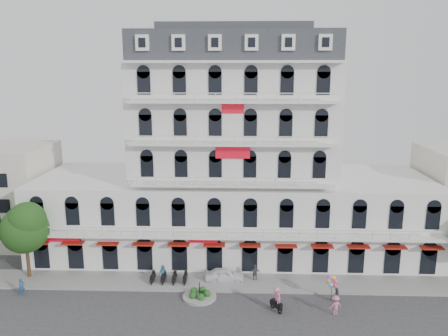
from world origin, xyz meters
TOP-DOWN VIEW (x-y plane):
  - ground at (0.00, 0.00)m, footprint 120.00×120.00m
  - sidewalk at (0.00, 9.00)m, footprint 53.00×4.00m
  - main_building at (0.00, 18.00)m, footprint 45.00×15.00m
  - traffic_island at (-3.00, 6.00)m, footprint 3.20×3.20m
  - parked_scooter_row at (-6.35, 8.80)m, footprint 4.40×1.80m
  - tree_west_inner at (-20.95, 9.48)m, footprint 4.76×4.76m
  - parked_car at (-0.75, 9.50)m, footprint 4.04×1.78m
  - rider_center at (4.05, 3.97)m, footprint 1.20×1.52m
  - pedestrian_left at (-7.06, 9.50)m, footprint 0.85×0.61m
  - pedestrian_mid at (2.38, 9.50)m, footprint 1.08×0.48m
  - pedestrian_right at (9.20, 3.50)m, footprint 1.31×1.00m
  - pedestrian_far at (-20.00, 5.91)m, footprint 0.68×0.74m
  - balloon_vendor at (9.53, 5.66)m, footprint 1.29×1.21m

SIDE VIEW (x-z plane):
  - ground at x=0.00m, z-range 0.00..0.00m
  - parked_scooter_row at x=-6.35m, z-range -0.55..0.55m
  - sidewalk at x=0.00m, z-range 0.00..0.16m
  - traffic_island at x=-3.00m, z-range -0.54..1.06m
  - parked_car at x=-0.75m, z-range 0.00..1.35m
  - pedestrian_left at x=-7.06m, z-range 0.00..1.62m
  - pedestrian_far at x=-20.00m, z-range 0.00..1.69m
  - pedestrian_right at x=9.20m, z-range 0.00..1.80m
  - pedestrian_mid at x=2.38m, z-range 0.00..1.82m
  - rider_center at x=4.05m, z-range 0.08..2.39m
  - balloon_vendor at x=9.53m, z-range 0.10..2.55m
  - tree_west_inner at x=-20.95m, z-range 1.56..9.81m
  - main_building at x=0.00m, z-range -2.94..22.86m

